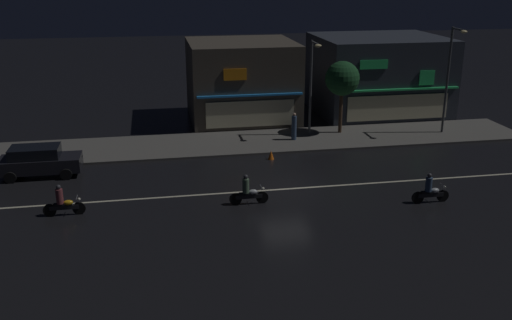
% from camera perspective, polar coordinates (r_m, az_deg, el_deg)
% --- Properties ---
extents(ground_plane, '(140.00, 140.00, 0.00)m').
position_cam_1_polar(ground_plane, '(29.67, 3.02, -2.90)').
color(ground_plane, black).
extents(lane_divider_stripe, '(33.94, 0.16, 0.01)m').
position_cam_1_polar(lane_divider_stripe, '(29.67, 3.02, -2.89)').
color(lane_divider_stripe, beige).
rests_on(lane_divider_stripe, ground).
extents(sidewalk_far, '(35.73, 5.13, 0.14)m').
position_cam_1_polar(sidewalk_far, '(37.33, 0.11, 1.82)').
color(sidewalk_far, '#5B5954').
rests_on(sidewalk_far, ground).
extents(storefront_left_block, '(9.44, 8.30, 5.84)m').
position_cam_1_polar(storefront_left_block, '(45.87, 11.98, 8.26)').
color(storefront_left_block, '#2D333D').
rests_on(storefront_left_block, ground).
extents(storefront_center_block, '(7.62, 7.61, 5.75)m').
position_cam_1_polar(storefront_center_block, '(42.69, -1.44, 7.84)').
color(storefront_center_block, '#4C443A').
rests_on(storefront_center_block, ground).
extents(streetlamp_west, '(0.44, 1.64, 6.27)m').
position_cam_1_polar(streetlamp_west, '(37.79, 5.55, 7.92)').
color(streetlamp_west, '#47494C').
rests_on(streetlamp_west, sidewalk_far).
extents(streetlamp_mid, '(0.44, 1.64, 7.05)m').
position_cam_1_polar(streetlamp_mid, '(40.22, 18.66, 8.28)').
color(streetlamp_mid, '#47494C').
rests_on(streetlamp_mid, sidewalk_far).
extents(pedestrian_on_sidewalk, '(0.33, 0.33, 1.79)m').
position_cam_1_polar(pedestrian_on_sidewalk, '(37.42, 3.79, 3.28)').
color(pedestrian_on_sidewalk, '#334766').
rests_on(pedestrian_on_sidewalk, sidewalk_far).
extents(street_tree, '(2.28, 2.28, 4.84)m').
position_cam_1_polar(street_tree, '(38.82, 8.55, 7.96)').
color(street_tree, '#473323').
rests_on(street_tree, sidewalk_far).
extents(parked_car_near_kerb, '(4.30, 1.98, 1.67)m').
position_cam_1_polar(parked_car_near_kerb, '(33.35, -20.71, -0.07)').
color(parked_car_near_kerb, black).
rests_on(parked_car_near_kerb, ground).
extents(motorcycle_lead, '(1.90, 0.60, 1.52)m').
position_cam_1_polar(motorcycle_lead, '(27.80, -18.63, -4.03)').
color(motorcycle_lead, black).
rests_on(motorcycle_lead, ground).
extents(motorcycle_following, '(1.90, 0.60, 1.52)m').
position_cam_1_polar(motorcycle_following, '(28.99, 16.86, -2.91)').
color(motorcycle_following, black).
rests_on(motorcycle_following, ground).
extents(motorcycle_opposite_lane, '(1.90, 0.60, 1.52)m').
position_cam_1_polar(motorcycle_opposite_lane, '(27.57, -0.82, -3.18)').
color(motorcycle_opposite_lane, black).
rests_on(motorcycle_opposite_lane, ground).
extents(traffic_cone, '(0.36, 0.36, 0.55)m').
position_cam_1_polar(traffic_cone, '(34.09, 1.50, 0.52)').
color(traffic_cone, orange).
rests_on(traffic_cone, ground).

